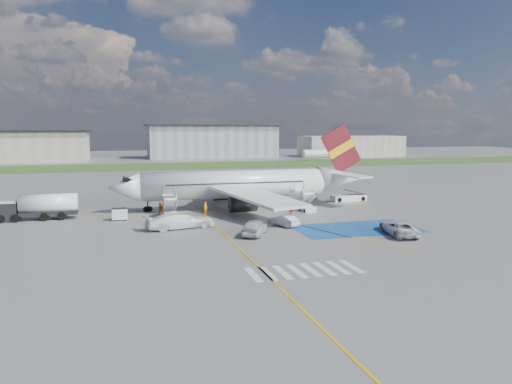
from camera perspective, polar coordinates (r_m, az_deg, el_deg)
ground at (r=57.71m, az=0.65°, el=-3.98°), size 400.00×400.00×0.00m
grass_strip at (r=150.55m, az=-9.65°, el=2.95°), size 400.00×30.00×0.01m
taxiway_line_main at (r=69.11m, az=-2.17°, el=-2.09°), size 120.00×0.20×0.01m
taxiway_line_cross at (r=47.01m, az=-1.77°, el=-6.62°), size 0.20×60.00×0.01m
taxiway_line_diag at (r=69.11m, az=-2.17°, el=-2.09°), size 20.71×56.45×0.01m
staging_box at (r=57.73m, az=11.38°, el=-4.12°), size 14.00×8.00×0.01m
crosswalk at (r=40.58m, az=5.47°, el=-8.92°), size 9.00×4.00×0.01m
terminal_centre at (r=192.73m, az=-5.04°, el=5.76°), size 48.00×18.00×12.00m
terminal_east at (r=203.86m, az=10.78°, el=5.18°), size 40.00×16.00×8.00m
airliner at (r=70.93m, az=-1.38°, el=0.92°), size 36.81×32.95×11.92m
airstairs_fwd at (r=64.21m, az=-9.75°, el=-2.36°), size 1.90×5.20×3.60m
airstairs_aft at (r=68.60m, az=5.81°, el=-1.67°), size 1.90×5.20×3.60m
fuel_tanker at (r=67.44m, az=-23.57°, el=-1.80°), size 9.35×2.84×3.16m
gpu_cart at (r=63.78m, az=-15.30°, el=-2.53°), size 1.85×1.22×1.52m
belt_loader at (r=79.29m, az=10.57°, el=-0.67°), size 6.00×2.47×1.77m
car_silver_a at (r=53.05m, az=-0.15°, el=-4.05°), size 4.17×5.41×1.72m
car_silver_b at (r=58.00m, az=3.18°, el=-3.27°), size 3.03×4.27×1.34m
van_white_a at (r=55.58m, az=15.96°, el=-3.65°), size 3.55×5.79×2.02m
van_white_b at (r=57.22m, az=-8.67°, el=-2.98°), size 6.33×3.58×2.34m
crew_fwd at (r=64.65m, az=-5.78°, el=-1.95°), size 0.80×0.79×1.86m
crew_nose at (r=65.73m, az=-10.87°, el=-1.94°), size 1.08×1.07×1.76m
crew_aft at (r=64.93m, az=4.05°, el=-1.94°), size 0.91×1.09×1.74m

